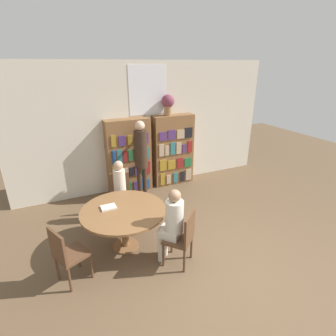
{
  "coord_description": "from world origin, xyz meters",
  "views": [
    {
      "loc": [
        -2.17,
        -2.31,
        2.93
      ],
      "look_at": [
        -0.21,
        1.94,
        1.05
      ],
      "focal_mm": 28.0,
      "sensor_mm": 36.0,
      "label": 1
    }
  ],
  "objects": [
    {
      "name": "ground_plane",
      "position": [
        0.0,
        0.0,
        0.0
      ],
      "size": [
        16.0,
        16.0,
        0.0
      ],
      "primitive_type": "plane",
      "color": "brown"
    },
    {
      "name": "wall_back",
      "position": [
        0.0,
        3.55,
        1.51
      ],
      "size": [
        6.4,
        0.07,
        3.0
      ],
      "color": "beige",
      "rests_on": "ground_plane"
    },
    {
      "name": "bookshelf_left",
      "position": [
        -0.58,
        3.36,
        0.88
      ],
      "size": [
        1.03,
        0.34,
        1.77
      ],
      "color": "brown",
      "rests_on": "ground_plane"
    },
    {
      "name": "bookshelf_right",
      "position": [
        0.58,
        3.36,
        0.88
      ],
      "size": [
        1.03,
        0.34,
        1.77
      ],
      "color": "brown",
      "rests_on": "ground_plane"
    },
    {
      "name": "flower_vase",
      "position": [
        0.44,
        3.36,
        2.06
      ],
      "size": [
        0.3,
        0.3,
        0.48
      ],
      "color": "#997047",
      "rests_on": "bookshelf_right"
    },
    {
      "name": "reading_table",
      "position": [
        -1.29,
        1.33,
        0.63
      ],
      "size": [
        1.38,
        1.38,
        0.73
      ],
      "color": "brown",
      "rests_on": "ground_plane"
    },
    {
      "name": "chair_near_camera",
      "position": [
        -2.23,
        0.9,
        0.5
      ],
      "size": [
        0.53,
        0.53,
        0.9
      ],
      "rotation": [
        0.0,
        0.0,
        -1.14
      ],
      "color": "brown",
      "rests_on": "ground_plane"
    },
    {
      "name": "chair_left_side",
      "position": [
        -1.09,
        2.34,
        0.5
      ],
      "size": [
        0.47,
        0.47,
        0.9
      ],
      "rotation": [
        0.0,
        0.0,
        -3.34
      ],
      "color": "brown",
      "rests_on": "ground_plane"
    },
    {
      "name": "chair_far_side",
      "position": [
        -0.6,
        0.57,
        0.5
      ],
      "size": [
        0.57,
        0.57,
        0.9
      ],
      "rotation": [
        0.0,
        0.0,
        0.74
      ],
      "color": "brown",
      "rests_on": "ground_plane"
    },
    {
      "name": "seated_reader_left",
      "position": [
        -1.12,
        2.15,
        0.69
      ],
      "size": [
        0.29,
        0.37,
        1.25
      ],
      "rotation": [
        0.0,
        0.0,
        -3.34
      ],
      "color": "beige",
      "rests_on": "ground_plane"
    },
    {
      "name": "seated_reader_right",
      "position": [
        -0.72,
        0.7,
        0.72
      ],
      "size": [
        0.42,
        0.42,
        1.26
      ],
      "rotation": [
        0.0,
        0.0,
        0.74
      ],
      "color": "silver",
      "rests_on": "ground_plane"
    },
    {
      "name": "librarian_standing",
      "position": [
        -0.44,
        2.86,
        1.11
      ],
      "size": [
        0.28,
        0.55,
        1.82
      ],
      "color": "#332319",
      "rests_on": "ground_plane"
    },
    {
      "name": "open_book_on_table",
      "position": [
        -1.5,
        1.47,
        0.74
      ],
      "size": [
        0.24,
        0.18,
        0.03
      ],
      "color": "silver",
      "rests_on": "reading_table"
    }
  ]
}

